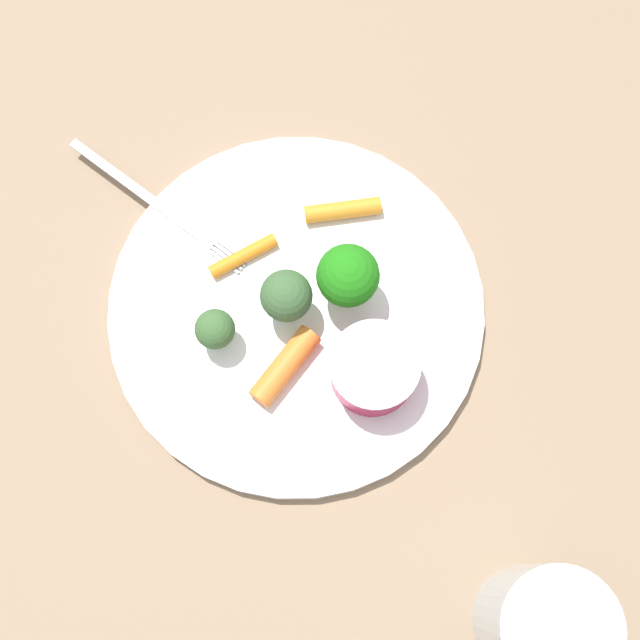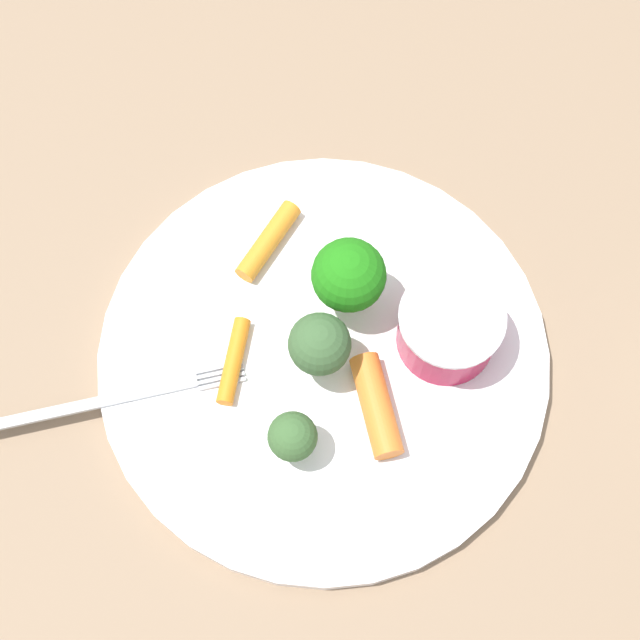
% 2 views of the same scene
% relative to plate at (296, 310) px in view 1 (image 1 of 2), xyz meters
% --- Properties ---
extents(ground_plane, '(2.40, 2.40, 0.00)m').
position_rel_plate_xyz_m(ground_plane, '(0.00, 0.00, -0.01)').
color(ground_plane, '#897056').
extents(plate, '(0.27, 0.27, 0.01)m').
position_rel_plate_xyz_m(plate, '(0.00, 0.00, 0.00)').
color(plate, white).
rests_on(plate, ground_plane).
extents(sauce_cup, '(0.06, 0.06, 0.04)m').
position_rel_plate_xyz_m(sauce_cup, '(0.04, -0.06, 0.03)').
color(sauce_cup, maroon).
rests_on(sauce_cup, plate).
extents(broccoli_floret_0, '(0.04, 0.04, 0.06)m').
position_rel_plate_xyz_m(broccoli_floret_0, '(0.04, 0.00, 0.04)').
color(broccoli_floret_0, '#8DBE5C').
rests_on(broccoli_floret_0, plate).
extents(broccoli_floret_1, '(0.04, 0.04, 0.05)m').
position_rel_plate_xyz_m(broccoli_floret_1, '(-0.01, 0.00, 0.04)').
color(broccoli_floret_1, '#83BD64').
rests_on(broccoli_floret_1, plate).
extents(broccoli_floret_2, '(0.03, 0.03, 0.04)m').
position_rel_plate_xyz_m(broccoli_floret_2, '(-0.06, -0.01, 0.03)').
color(broccoli_floret_2, '#88B672').
rests_on(broccoli_floret_2, plate).
extents(carrot_stick_0, '(0.05, 0.02, 0.01)m').
position_rel_plate_xyz_m(carrot_stick_0, '(-0.03, 0.05, 0.01)').
color(carrot_stick_0, orange).
rests_on(carrot_stick_0, plate).
extents(carrot_stick_1, '(0.06, 0.05, 0.02)m').
position_rel_plate_xyz_m(carrot_stick_1, '(-0.02, -0.04, 0.01)').
color(carrot_stick_1, orange).
rests_on(carrot_stick_1, plate).
extents(carrot_stick_2, '(0.06, 0.02, 0.01)m').
position_rel_plate_xyz_m(carrot_stick_2, '(0.05, 0.06, 0.01)').
color(carrot_stick_2, orange).
rests_on(carrot_stick_2, plate).
extents(fork, '(0.10, 0.14, 0.00)m').
position_rel_plate_xyz_m(fork, '(-0.07, 0.10, 0.01)').
color(fork, silver).
rests_on(fork, plate).
extents(drinking_glass, '(0.07, 0.07, 0.09)m').
position_rel_plate_xyz_m(drinking_glass, '(0.08, -0.25, 0.04)').
color(drinking_glass, silver).
rests_on(drinking_glass, ground_plane).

